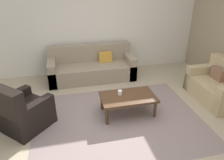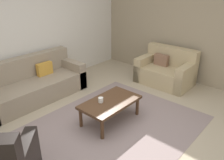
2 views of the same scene
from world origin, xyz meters
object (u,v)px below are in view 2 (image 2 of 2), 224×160
object	(u,v)px
couch_loveseat	(167,71)
coffee_table	(110,103)
cup	(101,100)
couch_main	(31,85)

from	to	relation	value
couch_loveseat	coffee_table	world-z (taller)	couch_loveseat
cup	couch_loveseat	bearing A→B (deg)	-0.33
couch_main	coffee_table	xyz separation A→B (m)	(0.47, -1.91, 0.06)
cup	coffee_table	bearing A→B (deg)	-33.27
couch_main	cup	distance (m)	1.85
coffee_table	cup	distance (m)	0.20
couch_main	couch_loveseat	distance (m)	3.25
couch_main	couch_loveseat	world-z (taller)	same
couch_main	coffee_table	bearing A→B (deg)	-76.13
coffee_table	cup	xyz separation A→B (m)	(-0.15, 0.10, 0.10)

